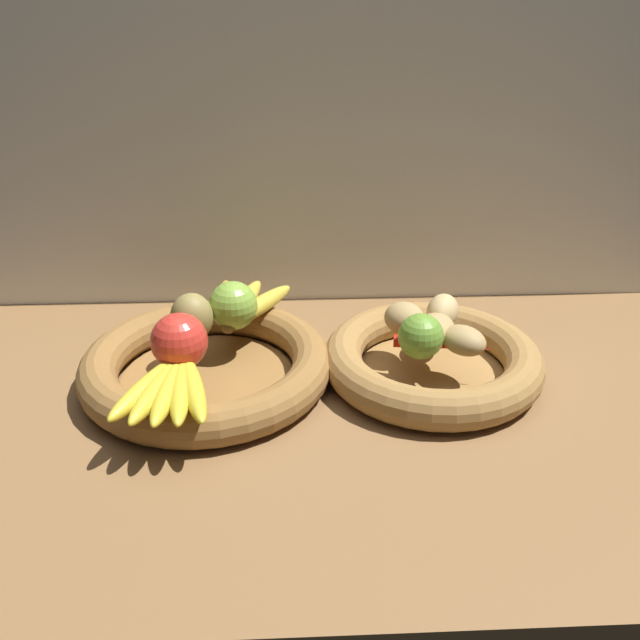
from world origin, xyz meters
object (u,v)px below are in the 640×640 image
fruit_bowl_right (432,359)px  potato_back (443,311)px  apple_red_front (179,341)px  lime_near (421,336)px  chili_pepper (443,345)px  pear_brown (192,317)px  banana_bunch_front (171,386)px  fruit_bowl_left (207,365)px  banana_bunch_back (243,304)px  potato_oblong (404,318)px  potato_small (463,340)px  potato_large (434,329)px  apple_green_back (233,305)px

fruit_bowl_right → potato_back: potato_back is taller
apple_red_front → lime_near: (33.63, 1.16, -0.68)cm
potato_back → chili_pepper: potato_back is taller
apple_red_front → lime_near: size_ratio=1.21×
fruit_bowl_right → pear_brown: 36.49cm
apple_red_front → banana_bunch_front: size_ratio=0.43×
fruit_bowl_left → banana_bunch_back: size_ratio=2.07×
fruit_bowl_left → potato_oblong: (29.83, 3.08, 5.51)cm
chili_pepper → apple_red_front: bearing=-162.3°
apple_red_front → fruit_bowl_left: bearing=63.7°
potato_small → potato_large: size_ratio=0.95×
banana_bunch_back → potato_large: potato_large is taller
banana_bunch_back → lime_near: 30.34cm
pear_brown → fruit_bowl_right: bearing=-4.3°
apple_green_back → apple_red_front: bearing=-120.0°
pear_brown → potato_back: pear_brown is taller
banana_bunch_front → chili_pepper: (37.62, 9.90, -0.40)cm
fruit_bowl_left → chili_pepper: chili_pepper is taller
banana_bunch_back → fruit_bowl_right: bearing=-21.6°
potato_back → lime_near: size_ratio=1.08×
fruit_bowl_right → banana_bunch_front: banana_bunch_front is taller
fruit_bowl_left → pear_brown: size_ratio=5.12×
apple_red_front → chili_pepper: (37.27, 2.53, -2.97)cm
potato_large → lime_near: lime_near is taller
banana_bunch_front → potato_oblong: size_ratio=2.83×
banana_bunch_front → chili_pepper: bearing=14.7°
banana_bunch_front → banana_bunch_back: same height
fruit_bowl_right → chili_pepper: chili_pepper is taller
apple_red_front → chili_pepper: bearing=3.9°
apple_red_front → apple_green_back: 13.19cm
potato_large → fruit_bowl_left: bearing=-180.0°
apple_red_front → apple_green_back: apple_red_front is taller
banana_bunch_front → potato_large: bearing=19.2°
fruit_bowl_left → apple_red_front: (-2.68, -5.43, 7.04)cm
pear_brown → potato_large: (35.77, -2.66, -1.47)cm
banana_bunch_front → potato_back: potato_back is taller
potato_oblong → potato_large: 5.02cm
banana_bunch_back → potato_back: bearing=-11.9°
pear_brown → potato_large: 35.90cm
potato_oblong → potato_small: bearing=-41.4°
fruit_bowl_left → banana_bunch_front: banana_bunch_front is taller
apple_green_back → potato_small: size_ratio=1.08×
potato_oblong → chili_pepper: 7.78cm
potato_oblong → lime_near: (1.12, -7.35, 0.85)cm
potato_oblong → chili_pepper: (4.76, -5.98, -1.43)cm
apple_green_back → potato_oblong: 26.12cm
potato_back → apple_green_back: bearing=177.9°
apple_red_front → pear_brown: bearing=85.0°
fruit_bowl_right → fruit_bowl_left: bearing=-180.0°
fruit_bowl_left → potato_oblong: bearing=5.9°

